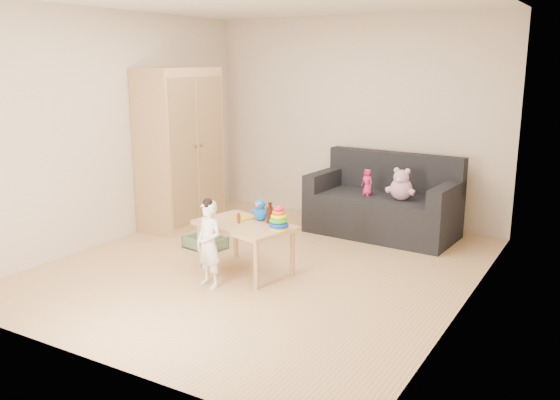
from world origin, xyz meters
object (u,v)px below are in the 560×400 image
Objects in this scene: toddler at (209,245)px; play_table at (245,248)px; wardrobe at (180,148)px; sofa at (382,215)px.

play_table is at bearing 95.89° from toddler.
wardrobe reaches higher than toddler.
sofa is at bearing 86.65° from toddler.
sofa is at bearing 20.32° from wardrobe.
sofa is 2.51m from toddler.
toddler is at bearing -43.97° from wardrobe.
sofa is at bearing 70.00° from play_table.
wardrobe reaches higher than sofa.
sofa is 2.02m from play_table.
sofa is (2.34, 0.87, -0.74)m from wardrobe.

